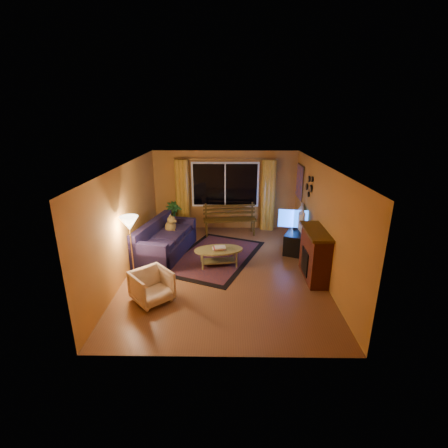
{
  "coord_description": "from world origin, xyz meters",
  "views": [
    {
      "loc": [
        0.1,
        -7.09,
        3.58
      ],
      "look_at": [
        0.0,
        0.3,
        1.05
      ],
      "focal_mm": 26.0,
      "sensor_mm": 36.0,
      "label": 1
    }
  ],
  "objects_px": {
    "sofa": "(166,239)",
    "floor_lamp": "(132,250)",
    "coffee_table": "(219,257)",
    "armchair": "(152,285)",
    "bench": "(230,227)",
    "tv_console": "(297,239)"
  },
  "relations": [
    {
      "from": "sofa",
      "to": "tv_console",
      "type": "relative_size",
      "value": 1.65
    },
    {
      "from": "bench",
      "to": "sofa",
      "type": "height_order",
      "value": "sofa"
    },
    {
      "from": "tv_console",
      "to": "coffee_table",
      "type": "bearing_deg",
      "value": -130.21
    },
    {
      "from": "sofa",
      "to": "tv_console",
      "type": "bearing_deg",
      "value": 19.84
    },
    {
      "from": "floor_lamp",
      "to": "sofa",
      "type": "bearing_deg",
      "value": 72.69
    },
    {
      "from": "floor_lamp",
      "to": "coffee_table",
      "type": "bearing_deg",
      "value": 23.76
    },
    {
      "from": "coffee_table",
      "to": "sofa",
      "type": "bearing_deg",
      "value": 155.56
    },
    {
      "from": "floor_lamp",
      "to": "bench",
      "type": "bearing_deg",
      "value": 54.39
    },
    {
      "from": "floor_lamp",
      "to": "tv_console",
      "type": "distance_m",
      "value": 4.47
    },
    {
      "from": "sofa",
      "to": "floor_lamp",
      "type": "height_order",
      "value": "floor_lamp"
    },
    {
      "from": "armchair",
      "to": "coffee_table",
      "type": "relative_size",
      "value": 0.6
    },
    {
      "from": "sofa",
      "to": "floor_lamp",
      "type": "xyz_separation_m",
      "value": [
        -0.46,
        -1.47,
        0.32
      ]
    },
    {
      "from": "armchair",
      "to": "tv_console",
      "type": "distance_m",
      "value": 4.37
    },
    {
      "from": "bench",
      "to": "armchair",
      "type": "bearing_deg",
      "value": -118.83
    },
    {
      "from": "armchair",
      "to": "coffee_table",
      "type": "xyz_separation_m",
      "value": [
        1.28,
        1.63,
        -0.14
      ]
    },
    {
      "from": "bench",
      "to": "sofa",
      "type": "bearing_deg",
      "value": -144.31
    },
    {
      "from": "bench",
      "to": "tv_console",
      "type": "bearing_deg",
      "value": -36.77
    },
    {
      "from": "coffee_table",
      "to": "floor_lamp",
      "type": "bearing_deg",
      "value": -156.24
    },
    {
      "from": "sofa",
      "to": "coffee_table",
      "type": "xyz_separation_m",
      "value": [
        1.41,
        -0.64,
        -0.23
      ]
    },
    {
      "from": "armchair",
      "to": "tv_console",
      "type": "bearing_deg",
      "value": -3.45
    },
    {
      "from": "floor_lamp",
      "to": "tv_console",
      "type": "bearing_deg",
      "value": 25.69
    },
    {
      "from": "bench",
      "to": "tv_console",
      "type": "xyz_separation_m",
      "value": [
        1.85,
        -1.08,
        0.04
      ]
    }
  ]
}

